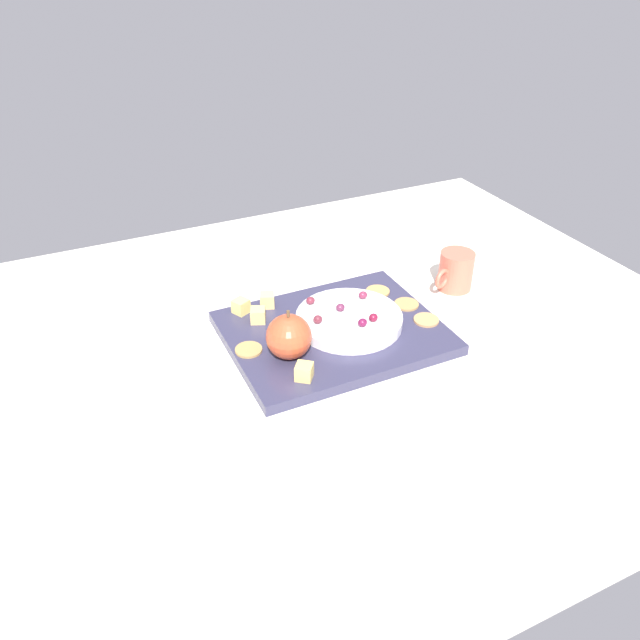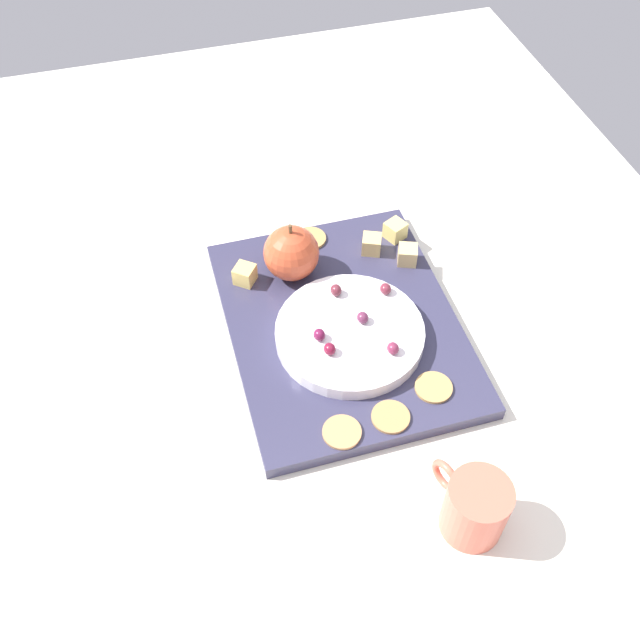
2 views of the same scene
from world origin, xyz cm
name	(u,v)px [view 1 (image 1 of 2)]	position (x,y,z in cm)	size (l,w,h in cm)	color
table	(314,352)	(0.00, 0.00, 2.16)	(141.47, 109.68, 4.32)	silver
platter	(334,334)	(3.69, -0.36, 5.28)	(36.47, 28.80, 1.92)	#33314C
serving_dish	(348,319)	(6.71, 0.34, 7.19)	(18.68, 18.68, 1.89)	white
apple_whole	(289,337)	(-6.36, -4.09, 9.98)	(7.47, 7.47, 7.47)	#C34A2A
apple_stem	(288,314)	(-6.36, -4.09, 14.31)	(0.50, 0.50, 1.20)	brown
cheese_cube_0	(241,306)	(-9.16, 11.72, 7.52)	(2.55, 2.55, 2.55)	#E5CE73
cheese_cube_1	(258,315)	(-7.41, 7.61, 7.52)	(2.55, 2.55, 2.55)	#EBC572
cheese_cube_2	(304,372)	(-6.58, -10.54, 7.52)	(2.55, 2.55, 2.55)	#EFCD6B
cheese_cube_3	(267,300)	(-4.09, 11.68, 7.52)	(2.55, 2.55, 2.55)	#E7C579
cracker_0	(248,349)	(-11.95, 0.17, 6.44)	(4.51, 4.51, 0.40)	#A9874E
cracker_1	(378,291)	(16.72, 7.37, 6.44)	(4.51, 4.51, 0.40)	tan
cracker_2	(426,320)	(19.59, -4.94, 6.44)	(4.51, 4.51, 0.40)	tan
cracker_3	(406,304)	(19.20, 1.07, 6.44)	(4.51, 4.51, 0.40)	#AE854F
grape_0	(363,323)	(7.12, -4.07, 8.87)	(1.60, 1.44, 1.47)	maroon
grape_1	(340,307)	(5.93, 1.88, 8.82)	(1.60, 1.44, 1.37)	#622744
grape_2	(318,319)	(0.66, 0.01, 8.89)	(1.60, 1.44, 1.52)	maroon
grape_3	(363,295)	(11.52, 3.90, 8.83)	(1.60, 1.44, 1.40)	maroon
grape_4	(310,301)	(2.13, 6.23, 8.82)	(1.60, 1.44, 1.38)	maroon
grape_5	(373,318)	(9.55, -3.46, 8.86)	(1.60, 1.44, 1.44)	maroon
cup	(455,271)	(32.83, 5.24, 8.17)	(9.64, 6.69, 7.70)	#DC634D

